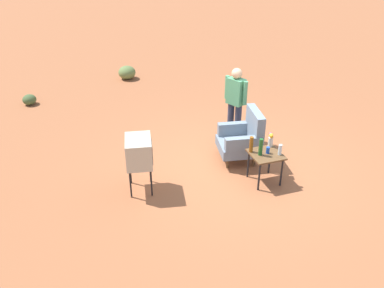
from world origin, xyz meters
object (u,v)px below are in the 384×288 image
at_px(bottle_tall_amber, 251,144).
at_px(bottle_wine_green, 261,147).
at_px(tv_on_stand, 139,152).
at_px(person_standing, 235,100).
at_px(soda_can_blue, 268,150).
at_px(bottle_short_clear, 280,150).
at_px(side_table, 266,158).
at_px(armchair, 243,138).
at_px(flower_vase, 271,139).

relative_size(bottle_tall_amber, bottle_wine_green, 0.94).
height_order(tv_on_stand, person_standing, person_standing).
relative_size(tv_on_stand, soda_can_blue, 8.44).
bearing_deg(bottle_short_clear, bottle_tall_amber, -119.84).
bearing_deg(person_standing, bottle_tall_amber, -12.96).
relative_size(soda_can_blue, bottle_short_clear, 0.61).
bearing_deg(side_table, bottle_tall_amber, -123.24).
bearing_deg(bottle_short_clear, armchair, -164.05).
height_order(armchair, side_table, armchair).
xyz_separation_m(person_standing, flower_vase, (1.45, 0.08, -0.20)).
bearing_deg(soda_can_blue, bottle_tall_amber, -118.49).
bearing_deg(person_standing, bottle_wine_green, -8.18).
height_order(bottle_wine_green, flower_vase, bottle_wine_green).
bearing_deg(bottle_tall_amber, person_standing, 167.04).
distance_m(armchair, bottle_tall_amber, 0.75).
relative_size(tv_on_stand, flower_vase, 3.89).
xyz_separation_m(bottle_short_clear, bottle_wine_green, (-0.10, -0.34, 0.06)).
bearing_deg(bottle_short_clear, person_standing, -176.95).
distance_m(side_table, tv_on_stand, 2.28).
bearing_deg(soda_can_blue, tv_on_stand, -101.45).
distance_m(soda_can_blue, bottle_wine_green, 0.19).
relative_size(side_table, tv_on_stand, 0.57).
bearing_deg(tv_on_stand, bottle_short_clear, 76.86).
bearing_deg(soda_can_blue, person_standing, 177.09).
distance_m(armchair, bottle_wine_green, 0.88).
bearing_deg(bottle_short_clear, tv_on_stand, -103.14).
xyz_separation_m(armchair, person_standing, (-0.84, 0.17, 0.44)).
height_order(armchair, tv_on_stand, armchair).
relative_size(person_standing, bottle_tall_amber, 5.47).
relative_size(armchair, side_table, 1.79).
distance_m(bottle_tall_amber, soda_can_blue, 0.31).
bearing_deg(soda_can_blue, armchair, -173.88).
bearing_deg(side_table, tv_on_stand, -101.82).
xyz_separation_m(person_standing, bottle_tall_amber, (1.52, -0.35, -0.20)).
bearing_deg(bottle_tall_amber, side_table, 56.76).
bearing_deg(bottle_wine_green, side_table, 91.49).
bearing_deg(armchair, flower_vase, 22.56).
height_order(soda_can_blue, flower_vase, flower_vase).
bearing_deg(side_table, bottle_short_clear, 64.15).
relative_size(tv_on_stand, bottle_short_clear, 5.15).
relative_size(soda_can_blue, bottle_wine_green, 0.38).
height_order(person_standing, soda_can_blue, person_standing).
bearing_deg(bottle_wine_green, bottle_short_clear, 73.45).
bearing_deg(flower_vase, tv_on_stand, -95.62).
distance_m(side_table, bottle_tall_amber, 0.36).
relative_size(side_table, soda_can_blue, 4.84).
height_order(person_standing, flower_vase, person_standing).
bearing_deg(bottle_tall_amber, bottle_wine_green, 35.08).
bearing_deg(bottle_wine_green, soda_can_blue, 94.21).
relative_size(tv_on_stand, bottle_wine_green, 3.22).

